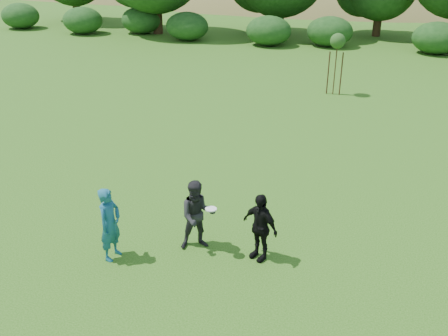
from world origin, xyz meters
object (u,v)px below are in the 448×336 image
object	(u,v)px
player_teal	(110,224)
player_grey	(198,215)
sapling	(338,43)
player_black	(260,227)

from	to	relation	value
player_teal	player_grey	distance (m)	2.02
sapling	player_teal	bearing A→B (deg)	-102.68
player_grey	player_black	bearing A→B (deg)	-26.35
player_grey	sapling	distance (m)	14.16
player_grey	player_black	size ratio (longest dim) A/B	1.05
sapling	player_black	bearing A→B (deg)	-90.46
player_teal	player_black	size ratio (longest dim) A/B	1.07
player_teal	player_black	world-z (taller)	player_teal
player_black	sapling	distance (m)	14.05
player_black	player_teal	bearing A→B (deg)	-135.13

